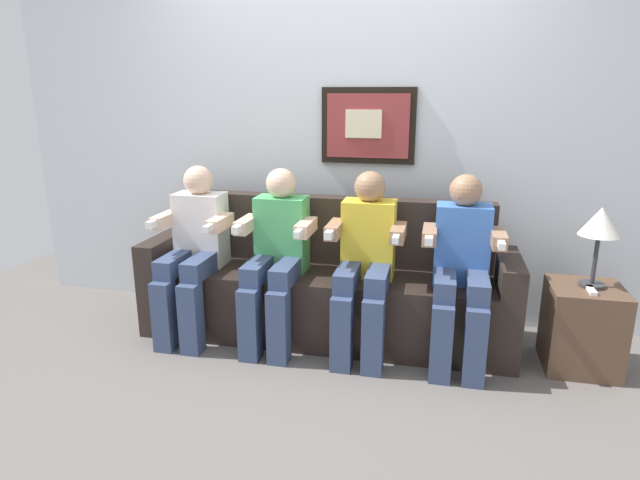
{
  "coord_description": "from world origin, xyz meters",
  "views": [
    {
      "loc": [
        0.7,
        -2.89,
        1.56
      ],
      "look_at": [
        0.0,
        0.15,
        0.7
      ],
      "focal_mm": 29.97,
      "sensor_mm": 36.0,
      "label": 1
    }
  ],
  "objects_px": {
    "person_leftmost": "(194,246)",
    "spare_remote_on_table": "(591,290)",
    "couch": "(326,290)",
    "table_lamp": "(600,225)",
    "person_left_center": "(277,251)",
    "side_table_right": "(582,327)",
    "person_right_center": "(366,257)",
    "person_rightmost": "(461,264)"
  },
  "relations": [
    {
      "from": "person_left_center",
      "to": "person_right_center",
      "type": "relative_size",
      "value": 1.0
    },
    {
      "from": "person_right_center",
      "to": "spare_remote_on_table",
      "type": "xyz_separation_m",
      "value": [
        1.26,
        -0.02,
        -0.1
      ]
    },
    {
      "from": "couch",
      "to": "person_rightmost",
      "type": "height_order",
      "value": "person_rightmost"
    },
    {
      "from": "person_left_center",
      "to": "person_rightmost",
      "type": "relative_size",
      "value": 1.0
    },
    {
      "from": "person_rightmost",
      "to": "table_lamp",
      "type": "distance_m",
      "value": 0.77
    },
    {
      "from": "person_left_center",
      "to": "table_lamp",
      "type": "distance_m",
      "value": 1.86
    },
    {
      "from": "person_rightmost",
      "to": "side_table_right",
      "type": "bearing_deg",
      "value": 5.0
    },
    {
      "from": "table_lamp",
      "to": "person_right_center",
      "type": "bearing_deg",
      "value": -176.75
    },
    {
      "from": "person_right_center",
      "to": "spare_remote_on_table",
      "type": "distance_m",
      "value": 1.27
    },
    {
      "from": "couch",
      "to": "side_table_right",
      "type": "relative_size",
      "value": 4.78
    },
    {
      "from": "person_right_center",
      "to": "couch",
      "type": "bearing_deg",
      "value": 148.92
    },
    {
      "from": "couch",
      "to": "person_right_center",
      "type": "relative_size",
      "value": 2.15
    },
    {
      "from": "side_table_right",
      "to": "spare_remote_on_table",
      "type": "relative_size",
      "value": 3.85
    },
    {
      "from": "person_rightmost",
      "to": "table_lamp",
      "type": "height_order",
      "value": "person_rightmost"
    },
    {
      "from": "couch",
      "to": "person_leftmost",
      "type": "distance_m",
      "value": 0.91
    },
    {
      "from": "couch",
      "to": "person_rightmost",
      "type": "distance_m",
      "value": 0.91
    },
    {
      "from": "person_right_center",
      "to": "person_rightmost",
      "type": "distance_m",
      "value": 0.56
    },
    {
      "from": "person_leftmost",
      "to": "side_table_right",
      "type": "relative_size",
      "value": 2.22
    },
    {
      "from": "couch",
      "to": "person_leftmost",
      "type": "bearing_deg",
      "value": -168.64
    },
    {
      "from": "person_rightmost",
      "to": "side_table_right",
      "type": "height_order",
      "value": "person_rightmost"
    },
    {
      "from": "couch",
      "to": "spare_remote_on_table",
      "type": "height_order",
      "value": "couch"
    },
    {
      "from": "person_right_center",
      "to": "person_rightmost",
      "type": "height_order",
      "value": "same"
    },
    {
      "from": "person_leftmost",
      "to": "person_left_center",
      "type": "bearing_deg",
      "value": 0.0
    },
    {
      "from": "table_lamp",
      "to": "person_left_center",
      "type": "bearing_deg",
      "value": -177.73
    },
    {
      "from": "person_leftmost",
      "to": "side_table_right",
      "type": "bearing_deg",
      "value": 1.48
    },
    {
      "from": "person_right_center",
      "to": "person_rightmost",
      "type": "relative_size",
      "value": 1.0
    },
    {
      "from": "person_leftmost",
      "to": "person_left_center",
      "type": "distance_m",
      "value": 0.56
    },
    {
      "from": "person_leftmost",
      "to": "spare_remote_on_table",
      "type": "height_order",
      "value": "person_leftmost"
    },
    {
      "from": "person_left_center",
      "to": "person_rightmost",
      "type": "distance_m",
      "value": 1.12
    },
    {
      "from": "person_left_center",
      "to": "person_rightmost",
      "type": "height_order",
      "value": "same"
    },
    {
      "from": "couch",
      "to": "table_lamp",
      "type": "xyz_separation_m",
      "value": [
        1.57,
        -0.1,
        0.55
      ]
    },
    {
      "from": "table_lamp",
      "to": "spare_remote_on_table",
      "type": "relative_size",
      "value": 3.54
    },
    {
      "from": "person_leftmost",
      "to": "side_table_right",
      "type": "height_order",
      "value": "person_leftmost"
    },
    {
      "from": "person_left_center",
      "to": "person_right_center",
      "type": "distance_m",
      "value": 0.56
    },
    {
      "from": "couch",
      "to": "person_leftmost",
      "type": "xyz_separation_m",
      "value": [
        -0.84,
        -0.17,
        0.29
      ]
    },
    {
      "from": "person_leftmost",
      "to": "spare_remote_on_table",
      "type": "relative_size",
      "value": 8.54
    },
    {
      "from": "person_left_center",
      "to": "person_right_center",
      "type": "height_order",
      "value": "same"
    },
    {
      "from": "person_right_center",
      "to": "side_table_right",
      "type": "bearing_deg",
      "value": 2.79
    },
    {
      "from": "person_leftmost",
      "to": "table_lamp",
      "type": "distance_m",
      "value": 2.42
    },
    {
      "from": "person_leftmost",
      "to": "spare_remote_on_table",
      "type": "bearing_deg",
      "value": -0.53
    },
    {
      "from": "side_table_right",
      "to": "table_lamp",
      "type": "height_order",
      "value": "table_lamp"
    },
    {
      "from": "couch",
      "to": "table_lamp",
      "type": "height_order",
      "value": "table_lamp"
    }
  ]
}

